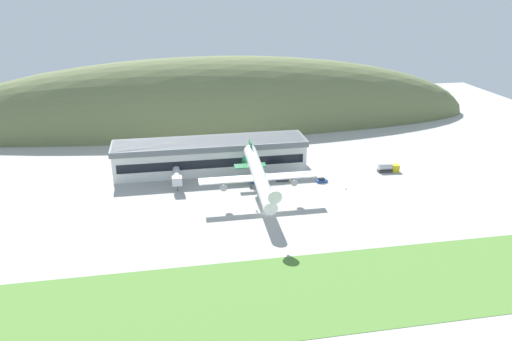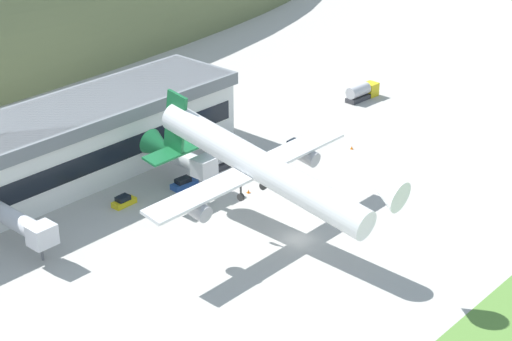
# 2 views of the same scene
# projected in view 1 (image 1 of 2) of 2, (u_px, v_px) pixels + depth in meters

# --- Properties ---
(ground_plane) EXTENTS (344.96, 344.96, 0.00)m
(ground_plane) POSITION_uv_depth(u_px,v_px,m) (268.00, 213.00, 154.63)
(ground_plane) COLOR #ADAAA3
(grass_strip_foreground) EXTENTS (310.46, 31.70, 0.08)m
(grass_strip_foreground) POSITION_uv_depth(u_px,v_px,m) (304.00, 292.00, 115.84)
(grass_strip_foreground) COLOR #568438
(grass_strip_foreground) RESTS_ON ground_plane
(hill_backdrop) EXTENTS (268.87, 53.22, 65.96)m
(hill_backdrop) POSITION_uv_depth(u_px,v_px,m) (210.00, 124.00, 246.37)
(hill_backdrop) COLOR #667047
(hill_backdrop) RESTS_ON ground_plane
(terminal_building) EXTENTS (71.52, 15.46, 11.63)m
(terminal_building) POSITION_uv_depth(u_px,v_px,m) (210.00, 154.00, 185.87)
(terminal_building) COLOR white
(terminal_building) RESTS_ON ground_plane
(jetway_0) EXTENTS (3.38, 12.45, 5.43)m
(jetway_0) POSITION_uv_depth(u_px,v_px,m) (177.00, 177.00, 171.69)
(jetway_0) COLOR silver
(jetway_0) RESTS_ON ground_plane
(jetway_1) EXTENTS (3.38, 13.28, 5.43)m
(jetway_1) POSITION_uv_depth(u_px,v_px,m) (260.00, 171.00, 176.16)
(jetway_1) COLOR silver
(jetway_1) RESTS_ON ground_plane
(cargo_airplane) EXTENTS (37.66, 45.73, 12.52)m
(cargo_airplane) POSITION_uv_depth(u_px,v_px,m) (259.00, 176.00, 156.51)
(cargo_airplane) COLOR white
(service_car_0) EXTENTS (3.79, 1.75, 1.58)m
(service_car_0) POSITION_uv_depth(u_px,v_px,m) (227.00, 181.00, 176.40)
(service_car_0) COLOR gold
(service_car_0) RESTS_ON ground_plane
(service_car_1) EXTENTS (4.01, 1.86, 1.54)m
(service_car_1) POSITION_uv_depth(u_px,v_px,m) (322.00, 181.00, 177.08)
(service_car_1) COLOR #264C99
(service_car_1) RESTS_ON ground_plane
(service_car_2) EXTENTS (4.57, 2.03, 1.59)m
(service_car_2) POSITION_uv_depth(u_px,v_px,m) (256.00, 182.00, 176.07)
(service_car_2) COLOR #264C99
(service_car_2) RESTS_ON ground_plane
(fuel_truck) EXTENTS (6.46, 2.77, 3.36)m
(fuel_truck) POSITION_uv_depth(u_px,v_px,m) (285.00, 177.00, 178.14)
(fuel_truck) COLOR gold
(fuel_truck) RESTS_ON ground_plane
(box_truck) EXTENTS (8.06, 2.74, 3.21)m
(box_truck) POSITION_uv_depth(u_px,v_px,m) (388.00, 168.00, 186.26)
(box_truck) COLOR gold
(box_truck) RESTS_ON ground_plane
(traffic_cone_0) EXTENTS (0.52, 0.52, 0.58)m
(traffic_cone_0) POSITION_uv_depth(u_px,v_px,m) (346.00, 189.00, 171.28)
(traffic_cone_0) COLOR orange
(traffic_cone_0) RESTS_ON ground_plane
(traffic_cone_1) EXTENTS (0.52, 0.52, 0.58)m
(traffic_cone_1) POSITION_uv_depth(u_px,v_px,m) (276.00, 192.00, 168.99)
(traffic_cone_1) COLOR orange
(traffic_cone_1) RESTS_ON ground_plane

